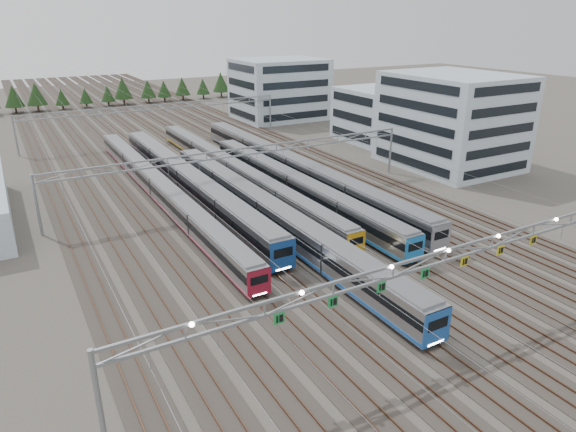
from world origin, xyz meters
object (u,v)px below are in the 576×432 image
train_b (187,181)px  train_d (234,171)px  gantry_near (446,259)px  depot_bldg_south (451,121)px  depot_bldg_mid (378,115)px  depot_bldg_north (279,89)px  gantry_far (156,111)px  train_a (158,187)px  train_e (295,186)px  train_f (293,167)px  train_c (267,213)px  gantry_mid (243,158)px

train_b → train_d: size_ratio=0.90×
gantry_near → depot_bldg_south: depot_bldg_south is taller
depot_bldg_mid → depot_bldg_north: bearing=100.0°
gantry_near → depot_bldg_south: 56.43m
train_d → depot_bldg_south: depot_bldg_south is taller
train_d → gantry_far: size_ratio=1.20×
train_b → gantry_far: (6.75, 38.96, 4.13)m
depot_bldg_south → depot_bldg_mid: 22.34m
train_b → depot_bldg_north: depot_bldg_north is taller
train_a → depot_bldg_north: (47.15, 48.78, 5.79)m
gantry_far → depot_bldg_south: (40.74, -46.13, 1.83)m
train_b → depot_bldg_mid: bearing=17.1°
depot_bldg_south → depot_bldg_mid: bearing=87.0°
gantry_near → gantry_far: 85.12m
train_d → gantry_far: gantry_far is taller
train_a → train_b: train_b is taller
train_a → depot_bldg_south: 52.86m
train_b → gantry_near: size_ratio=1.08×
train_b → train_e: size_ratio=1.17×
depot_bldg_south → train_f: bearing=169.0°
train_f → train_e: bearing=-118.6°
depot_bldg_mid → gantry_near: bearing=-124.4°
train_b → train_e: train_b is taller
train_b → train_e: bearing=-35.6°
train_a → train_d: train_a is taller
train_a → depot_bldg_north: size_ratio=3.08×
train_f → gantry_far: gantry_far is taller
train_d → train_f: size_ratio=1.00×
train_f → train_a: bearing=176.4°
train_a → depot_bldg_south: bearing=-7.9°
depot_bldg_north → depot_bldg_south: bearing=-85.1°
gantry_far → depot_bldg_south: bearing=-48.6°
train_b → depot_bldg_south: 48.39m
train_c → depot_bldg_mid: depot_bldg_mid is taller
train_f → gantry_mid: gantry_mid is taller
gantry_near → gantry_mid: size_ratio=1.00×
train_c → depot_bldg_mid: size_ratio=3.78×
gantry_far → depot_bldg_north: 37.25m
train_e → train_f: bearing=61.4°
depot_bldg_south → train_e: bearing=-175.8°
train_c → train_d: (4.50, 20.67, -0.27)m
gantry_far → depot_bldg_mid: depot_bldg_mid is taller
train_f → gantry_near: bearing=-104.2°
train_e → train_f: train_f is taller
train_f → gantry_far: size_ratio=1.20×
train_c → train_a: bearing=116.6°
gantry_mid → train_c: bearing=-100.7°
depot_bldg_south → train_c: bearing=-165.9°
gantry_far → train_c: bearing=-92.3°
train_f → gantry_far: bearing=105.6°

